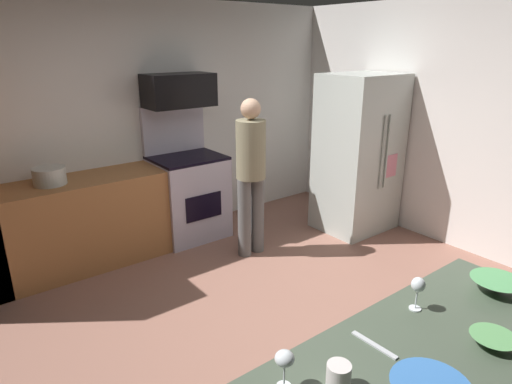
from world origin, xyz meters
TOP-DOWN VIEW (x-y plane):
  - ground_plane at (0.00, 0.00)m, footprint 5.20×4.80m
  - wall_back at (0.00, 2.34)m, footprint 5.20×0.12m
  - wall_right at (2.54, 0.00)m, footprint 0.12×4.80m
  - lower_cabinet_run at (-0.90, 1.98)m, footprint 2.40×0.60m
  - oven_range at (0.31, 1.97)m, footprint 0.76×0.65m
  - microwave at (0.31, 2.06)m, footprint 0.74×0.38m
  - refrigerator at (2.03, 0.98)m, footprint 0.85×0.73m
  - person_cook at (0.61, 1.17)m, footprint 0.31×0.30m
  - mixing_bowl_large at (0.30, -1.41)m, footprint 0.27×0.27m
  - mixing_bowl_prep at (-0.16, -1.61)m, footprint 0.20×0.20m
  - wine_glass_mid at (-0.19, -1.25)m, footprint 0.07×0.07m
  - wine_glass_far at (-1.05, -1.25)m, footprint 0.08×0.08m
  - mug_coffee at (-0.89, -1.38)m, footprint 0.09×0.09m
  - knife_chef at (-0.57, -1.30)m, footprint 0.03×0.23m
  - stock_pot at (-1.11, 1.98)m, footprint 0.29×0.29m

SIDE VIEW (x-z plane):
  - ground_plane at x=0.00m, z-range -0.02..0.00m
  - lower_cabinet_run at x=-0.90m, z-range 0.00..0.90m
  - oven_range at x=0.31m, z-range -0.23..1.25m
  - knife_chef at x=-0.57m, z-range 0.90..0.91m
  - refrigerator at x=2.03m, z-range 0.00..1.83m
  - person_cook at x=0.61m, z-range 0.10..1.74m
  - mixing_bowl_prep at x=-0.16m, z-range 0.90..0.95m
  - mixing_bowl_large at x=0.30m, z-range 0.90..0.97m
  - mug_coffee at x=-0.89m, z-range 0.90..1.01m
  - stock_pot at x=-1.11m, z-range 0.90..1.06m
  - wine_glass_far at x=-1.05m, z-range 0.94..1.11m
  - wine_glass_mid at x=-0.19m, z-range 0.94..1.12m
  - wall_back at x=0.00m, z-range 0.00..2.60m
  - wall_right at x=2.54m, z-range 0.00..2.60m
  - microwave at x=0.31m, z-range 1.49..1.84m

